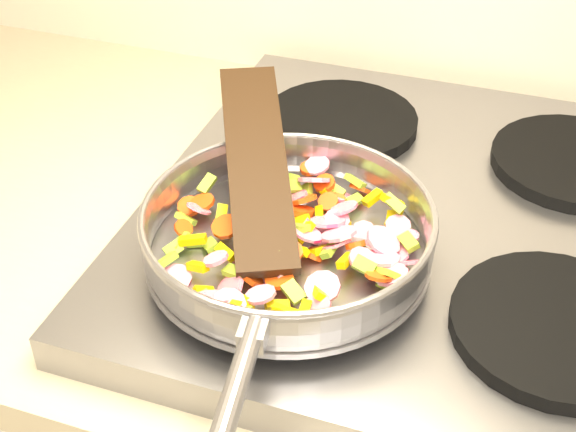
% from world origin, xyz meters
% --- Properties ---
extents(cooktop, '(0.60, 0.60, 0.04)m').
position_xyz_m(cooktop, '(-0.70, 1.67, 0.92)').
color(cooktop, '#939399').
rests_on(cooktop, counter_top).
extents(grate_fl, '(0.19, 0.19, 0.02)m').
position_xyz_m(grate_fl, '(-0.84, 1.52, 0.95)').
color(grate_fl, black).
rests_on(grate_fl, cooktop).
extents(grate_fr, '(0.19, 0.19, 0.02)m').
position_xyz_m(grate_fr, '(-0.56, 1.52, 0.95)').
color(grate_fr, black).
rests_on(grate_fr, cooktop).
extents(grate_bl, '(0.19, 0.19, 0.02)m').
position_xyz_m(grate_bl, '(-0.84, 1.81, 0.95)').
color(grate_bl, black).
rests_on(grate_bl, cooktop).
extents(grate_br, '(0.19, 0.19, 0.02)m').
position_xyz_m(grate_br, '(-0.56, 1.81, 0.95)').
color(grate_br, black).
rests_on(grate_br, cooktop).
extents(saute_pan, '(0.31, 0.48, 0.05)m').
position_xyz_m(saute_pan, '(-0.81, 1.53, 0.99)').
color(saute_pan, '#9E9EA5').
rests_on(saute_pan, grate_fl).
extents(vegetable_heap, '(0.26, 0.27, 0.05)m').
position_xyz_m(vegetable_heap, '(-0.81, 1.54, 0.98)').
color(vegetable_heap, '#D5144F').
rests_on(vegetable_heap, saute_pan).
extents(wooden_spatula, '(0.16, 0.25, 0.09)m').
position_xyz_m(wooden_spatula, '(-0.87, 1.59, 1.02)').
color(wooden_spatula, black).
rests_on(wooden_spatula, saute_pan).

